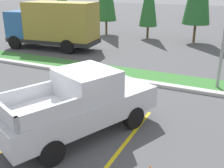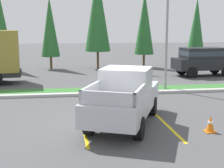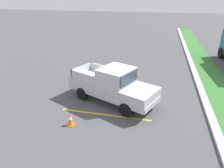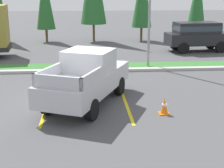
{
  "view_description": "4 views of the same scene",
  "coord_description": "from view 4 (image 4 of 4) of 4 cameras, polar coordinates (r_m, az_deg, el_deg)",
  "views": [
    {
      "loc": [
        4.48,
        -6.94,
        4.59
      ],
      "look_at": [
        0.8,
        0.75,
        1.45
      ],
      "focal_mm": 43.63,
      "sensor_mm": 36.0,
      "label": 1
    },
    {
      "loc": [
        -1.99,
        -11.94,
        3.64
      ],
      "look_at": [
        -0.04,
        1.26,
        1.26
      ],
      "focal_mm": 51.79,
      "sensor_mm": 36.0,
      "label": 2
    },
    {
      "loc": [
        10.63,
        2.12,
        5.88
      ],
      "look_at": [
        -0.15,
        -0.4,
        0.94
      ],
      "focal_mm": 33.08,
      "sensor_mm": 36.0,
      "label": 3
    },
    {
      "loc": [
        0.21,
        -12.99,
        4.36
      ],
      "look_at": [
        1.18,
        -0.52,
        0.83
      ],
      "focal_mm": 53.89,
      "sensor_mm": 36.0,
      "label": 4
    }
  ],
  "objects": [
    {
      "name": "ground_plane",
      "position": [
        13.71,
        -5.11,
        -2.86
      ],
      "size": [
        120.0,
        120.0,
        0.0
      ],
      "primitive_type": "plane",
      "color": "#4C4C4F"
    },
    {
      "name": "parking_line_near",
      "position": [
        13.49,
        -10.9,
        -3.39
      ],
      "size": [
        0.12,
        4.8,
        0.01
      ],
      "primitive_type": "cube",
      "color": "yellow",
      "rests_on": "ground"
    },
    {
      "name": "parking_line_far",
      "position": [
        13.48,
        2.32,
        -3.11
      ],
      "size": [
        0.12,
        4.8,
        0.01
      ],
      "primitive_type": "cube",
      "color": "yellow",
      "rests_on": "ground"
    },
    {
      "name": "curb_strip",
      "position": [
        18.5,
        -5.0,
        2.3
      ],
      "size": [
        56.0,
        0.4,
        0.15
      ],
      "primitive_type": "cube",
      "color": "#B2B2AD",
      "rests_on": "ground"
    },
    {
      "name": "grass_median",
      "position": [
        19.58,
        -4.97,
        2.92
      ],
      "size": [
        56.0,
        1.8,
        0.06
      ],
      "primitive_type": "cube",
      "color": "#387533",
      "rests_on": "ground"
    },
    {
      "name": "pickup_truck_main",
      "position": [
        13.14,
        -4.3,
        1.07
      ],
      "size": [
        3.82,
        5.53,
        2.1
      ],
      "color": "black",
      "rests_on": "ground"
    },
    {
      "name": "suv_distant",
      "position": [
        25.29,
        14.29,
        8.18
      ],
      "size": [
        4.74,
        2.26,
        2.1
      ],
      "color": "black",
      "rests_on": "ground"
    },
    {
      "name": "traffic_cone",
      "position": [
        12.29,
        8.87,
        -3.78
      ],
      "size": [
        0.36,
        0.36,
        0.6
      ],
      "color": "orange",
      "rests_on": "ground"
    }
  ]
}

